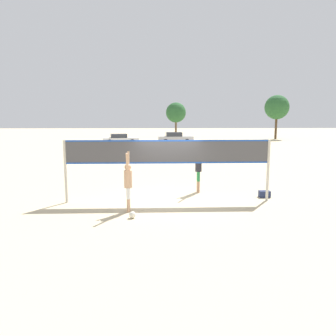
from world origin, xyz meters
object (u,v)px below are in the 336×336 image
(tree_left_cluster, at_px, (176,113))
(tree_right_cluster, at_px, (277,107))
(volleyball, at_px, (132,215))
(gear_bag, at_px, (264,194))
(player_spiker, at_px, (128,181))
(parked_car_near, at_px, (175,138))
(volleyball_net, at_px, (168,156))
(player_blocker, at_px, (198,165))
(parked_car_mid, at_px, (120,139))

(tree_left_cluster, xyz_separation_m, tree_right_cluster, (16.26, 4.33, 0.91))
(tree_right_cluster, bearing_deg, volleyball, -115.87)
(gear_bag, distance_m, tree_right_cluster, 41.70)
(tree_left_cluster, distance_m, tree_right_cluster, 16.85)
(player_spiker, relative_size, parked_car_near, 0.45)
(volleyball, distance_m, tree_right_cluster, 46.23)
(player_spiker, height_order, parked_car_near, player_spiker)
(volleyball, bearing_deg, gear_bag, 26.97)
(volleyball_net, bearing_deg, player_blocker, 48.24)
(player_blocker, height_order, tree_left_cluster, tree_left_cluster)
(volleyball, relative_size, tree_left_cluster, 0.04)
(tree_left_cluster, height_order, tree_right_cluster, tree_right_cluster)
(parked_car_mid, bearing_deg, player_spiker, -93.27)
(player_blocker, height_order, tree_right_cluster, tree_right_cluster)
(player_blocker, height_order, parked_car_mid, player_blocker)
(player_blocker, relative_size, parked_car_mid, 0.48)
(player_spiker, xyz_separation_m, volleyball, (0.19, -0.80, -0.99))
(player_spiker, bearing_deg, gear_bag, -71.00)
(player_spiker, relative_size, tree_right_cluster, 0.30)
(volleyball, bearing_deg, player_spiker, 103.10)
(player_blocker, distance_m, tree_left_cluster, 33.48)
(volleyball_net, xyz_separation_m, tree_left_cluster, (2.55, 34.90, 2.29))
(gear_bag, bearing_deg, volleyball_net, -172.25)
(parked_car_near, distance_m, tree_left_cluster, 5.61)
(tree_left_cluster, bearing_deg, player_blocker, -91.98)
(volleyball_net, distance_m, tree_right_cluster, 43.62)
(player_spiker, relative_size, gear_bag, 4.77)
(volleyball_net, bearing_deg, gear_bag, 7.75)
(volleyball_net, bearing_deg, tree_left_cluster, 85.82)
(gear_bag, height_order, parked_car_mid, parked_car_mid)
(player_blocker, distance_m, tree_right_cluster, 41.67)
(parked_car_near, bearing_deg, parked_car_mid, -178.17)
(volleyball, xyz_separation_m, tree_left_cluster, (3.80, 37.04, 3.97))
(parked_car_mid, relative_size, tree_right_cluster, 0.69)
(volleyball, height_order, parked_car_mid, parked_car_mid)
(volleyball, xyz_separation_m, gear_bag, (5.27, 2.68, 0.02))
(player_blocker, xyz_separation_m, parked_car_near, (0.78, 28.90, -0.55))
(volleyball_net, distance_m, tree_left_cluster, 35.07)
(volleyball_net, height_order, gear_bag, volleyball_net)
(parked_car_near, xyz_separation_m, tree_right_cluster, (16.63, 8.77, 4.33))
(parked_car_near, xyz_separation_m, parked_car_mid, (-7.13, -0.60, -0.07))
(gear_bag, bearing_deg, player_blocker, 158.87)
(parked_car_near, bearing_deg, tree_right_cluster, 24.85)
(volleyball_net, relative_size, tree_right_cluster, 1.15)
(volleyball_net, height_order, player_spiker, volleyball_net)
(parked_car_near, xyz_separation_m, tree_left_cluster, (0.37, 4.44, 3.42))
(player_blocker, bearing_deg, tree_right_cluster, 155.19)
(tree_left_cluster, bearing_deg, volleyball_net, -94.18)
(parked_car_near, bearing_deg, player_blocker, -94.51)
(volleyball_net, height_order, tree_right_cluster, tree_right_cluster)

